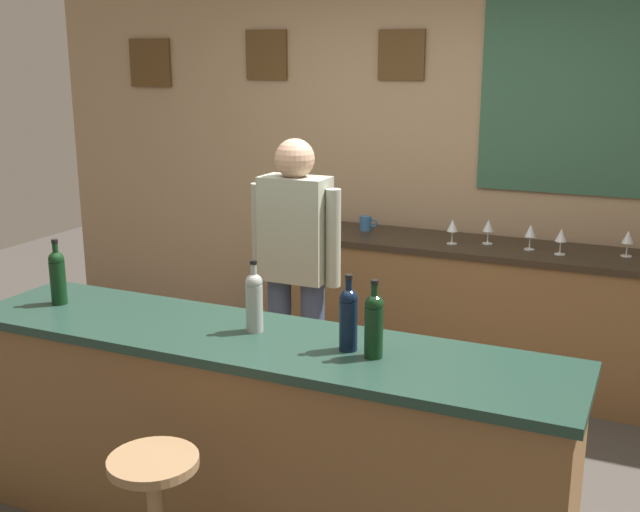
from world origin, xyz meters
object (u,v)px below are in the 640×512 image
(wine_bottle_b, at_px, (254,300))
(wine_glass_c, at_px, (530,232))
(wine_bottle_c, at_px, (348,317))
(wine_bottle_d, at_px, (374,323))
(coffee_mug, at_px, (366,223))
(bartender, at_px, (296,266))
(wine_bottle_a, at_px, (58,275))
(wine_glass_d, at_px, (561,236))
(wine_glass_a, at_px, (452,227))
(wine_glass_b, at_px, (488,226))
(wine_glass_e, at_px, (628,238))

(wine_bottle_b, relative_size, wine_glass_c, 1.97)
(wine_glass_c, bearing_deg, wine_bottle_c, -99.94)
(wine_bottle_d, xyz_separation_m, coffee_mug, (-0.85, 2.14, -0.11))
(coffee_mug, bearing_deg, bartender, -88.60)
(wine_bottle_a, distance_m, wine_bottle_c, 1.44)
(wine_bottle_d, bearing_deg, wine_glass_c, 83.37)
(wine_glass_c, bearing_deg, wine_glass_d, -14.17)
(wine_glass_a, height_order, wine_glass_c, same)
(wine_glass_a, bearing_deg, wine_glass_c, 6.07)
(wine_glass_c, relative_size, coffee_mug, 1.24)
(bartender, bearing_deg, wine_glass_b, 53.43)
(wine_glass_b, bearing_deg, wine_bottle_b, -104.60)
(wine_glass_a, bearing_deg, wine_bottle_a, -123.91)
(wine_glass_a, bearing_deg, wine_bottle_b, -99.59)
(wine_bottle_a, relative_size, wine_glass_c, 1.97)
(wine_glass_d, bearing_deg, coffee_mug, 173.67)
(wine_bottle_a, xyz_separation_m, wine_glass_d, (1.98, 1.98, -0.05))
(wine_glass_e, bearing_deg, wine_glass_a, -173.42)
(wine_glass_b, relative_size, wine_glass_c, 1.00)
(wine_bottle_b, distance_m, wine_bottle_d, 0.56)
(wine_bottle_a, height_order, wine_glass_d, wine_bottle_a)
(bartender, height_order, wine_glass_a, bartender)
(wine_glass_d, distance_m, coffee_mug, 1.28)
(wine_bottle_c, xyz_separation_m, coffee_mug, (-0.74, 2.11, -0.11))
(bartender, distance_m, coffee_mug, 1.13)
(wine_bottle_a, distance_m, coffee_mug, 2.24)
(wine_glass_b, bearing_deg, wine_glass_c, -9.70)
(bartender, bearing_deg, wine_bottle_b, -73.92)
(bartender, bearing_deg, wine_glass_d, 38.35)
(wine_glass_e, bearing_deg, coffee_mug, 179.02)
(wine_bottle_b, distance_m, coffee_mug, 2.10)
(wine_bottle_a, distance_m, wine_bottle_b, 1.00)
(wine_bottle_d, bearing_deg, wine_bottle_c, 166.18)
(wine_glass_a, xyz_separation_m, wine_glass_c, (0.46, 0.05, 0.00))
(wine_glass_a, relative_size, wine_glass_d, 1.00)
(bartender, xyz_separation_m, wine_glass_a, (0.60, 0.98, 0.07))
(wine_glass_b, relative_size, coffee_mug, 1.24)
(wine_bottle_d, bearing_deg, bartender, 129.20)
(wine_bottle_d, bearing_deg, wine_bottle_b, 173.16)
(wine_bottle_b, bearing_deg, wine_bottle_a, -177.19)
(wine_glass_c, xyz_separation_m, coffee_mug, (-1.09, 0.09, -0.06))
(wine_bottle_c, bearing_deg, wine_glass_d, 74.75)
(bartender, height_order, wine_glass_c, bartender)
(wine_bottle_b, distance_m, wine_glass_a, 1.96)
(wine_bottle_b, distance_m, wine_glass_e, 2.44)
(wine_glass_e, distance_m, coffee_mug, 1.63)
(bartender, distance_m, wine_glass_c, 1.48)
(wine_glass_a, height_order, wine_glass_d, same)
(bartender, bearing_deg, wine_glass_e, 34.40)
(wine_glass_c, relative_size, wine_glass_d, 1.00)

